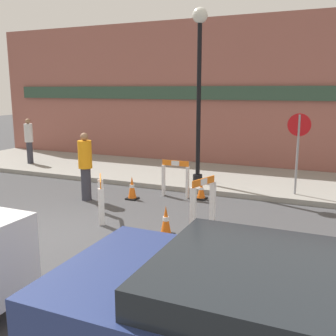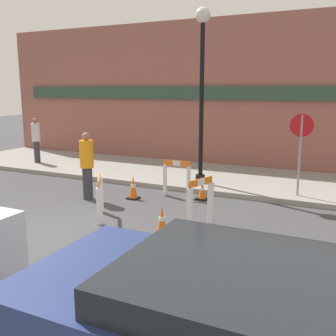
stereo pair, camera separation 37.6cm
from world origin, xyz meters
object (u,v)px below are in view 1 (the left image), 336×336
object	(u,v)px
person_worker	(85,164)
person_pedestrian	(29,139)
streetlamp_post	(199,73)
stop_sign	(298,141)

from	to	relation	value
person_worker	person_pedestrian	world-z (taller)	person_pedestrian
streetlamp_post	stop_sign	world-z (taller)	streetlamp_post
streetlamp_post	person_worker	distance (m)	4.20
stop_sign	person_pedestrian	xyz separation A→B (m)	(-9.79, 0.64, -0.53)
stop_sign	person_pedestrian	size ratio (longest dim) A/B	1.27
streetlamp_post	stop_sign	distance (m)	3.41
person_worker	person_pedestrian	distance (m)	5.51
streetlamp_post	person_pedestrian	distance (m)	7.30
streetlamp_post	person_pedestrian	size ratio (longest dim) A/B	2.96
person_worker	person_pedestrian	bearing A→B (deg)	151.76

